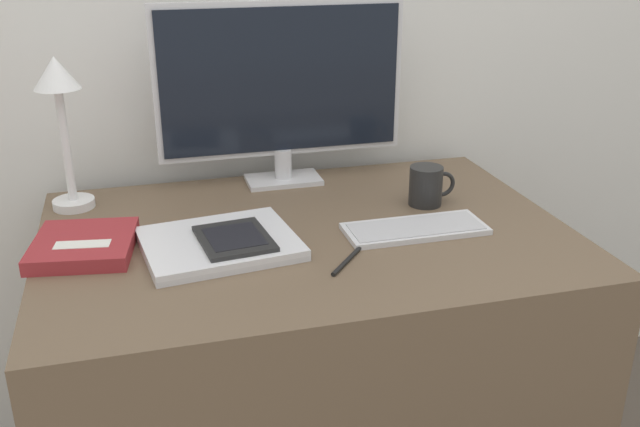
{
  "coord_description": "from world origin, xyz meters",
  "views": [
    {
      "loc": [
        -0.34,
        -1.27,
        1.38
      ],
      "look_at": [
        0.01,
        0.05,
        0.82
      ],
      "focal_mm": 40.0,
      "sensor_mm": 36.0,
      "label": 1
    }
  ],
  "objects_px": {
    "laptop": "(220,244)",
    "coffee_mug": "(427,186)",
    "monitor": "(281,87)",
    "keyboard": "(415,229)",
    "notebook": "(84,245)",
    "pen": "(348,260)",
    "desk_lamp": "(60,105)",
    "ereader": "(234,238)"
  },
  "relations": [
    {
      "from": "laptop",
      "to": "coffee_mug",
      "type": "bearing_deg",
      "value": 13.43
    },
    {
      "from": "monitor",
      "to": "keyboard",
      "type": "xyz_separation_m",
      "value": [
        0.21,
        -0.39,
        -0.24
      ]
    },
    {
      "from": "coffee_mug",
      "to": "keyboard",
      "type": "bearing_deg",
      "value": -120.87
    },
    {
      "from": "notebook",
      "to": "pen",
      "type": "relative_size",
      "value": 2.08
    },
    {
      "from": "desk_lamp",
      "to": "pen",
      "type": "distance_m",
      "value": 0.73
    },
    {
      "from": "monitor",
      "to": "coffee_mug",
      "type": "xyz_separation_m",
      "value": [
        0.29,
        -0.24,
        -0.2
      ]
    },
    {
      "from": "notebook",
      "to": "coffee_mug",
      "type": "height_order",
      "value": "coffee_mug"
    },
    {
      "from": "coffee_mug",
      "to": "pen",
      "type": "distance_m",
      "value": 0.37
    },
    {
      "from": "laptop",
      "to": "monitor",
      "type": "bearing_deg",
      "value": 59.62
    },
    {
      "from": "laptop",
      "to": "desk_lamp",
      "type": "xyz_separation_m",
      "value": [
        -0.3,
        0.32,
        0.23
      ]
    },
    {
      "from": "desk_lamp",
      "to": "coffee_mug",
      "type": "relative_size",
      "value": 3.11
    },
    {
      "from": "desk_lamp",
      "to": "notebook",
      "type": "height_order",
      "value": "desk_lamp"
    },
    {
      "from": "notebook",
      "to": "coffee_mug",
      "type": "distance_m",
      "value": 0.77
    },
    {
      "from": "monitor",
      "to": "pen",
      "type": "relative_size",
      "value": 5.45
    },
    {
      "from": "ereader",
      "to": "monitor",
      "type": "bearing_deg",
      "value": 64.23
    },
    {
      "from": "laptop",
      "to": "ereader",
      "type": "height_order",
      "value": "ereader"
    },
    {
      "from": "desk_lamp",
      "to": "coffee_mug",
      "type": "bearing_deg",
      "value": -13.79
    },
    {
      "from": "laptop",
      "to": "coffee_mug",
      "type": "distance_m",
      "value": 0.52
    },
    {
      "from": "monitor",
      "to": "notebook",
      "type": "relative_size",
      "value": 2.62
    },
    {
      "from": "laptop",
      "to": "pen",
      "type": "distance_m",
      "value": 0.27
    },
    {
      "from": "ereader",
      "to": "coffee_mug",
      "type": "relative_size",
      "value": 1.62
    },
    {
      "from": "keyboard",
      "to": "coffee_mug",
      "type": "bearing_deg",
      "value": 59.13
    },
    {
      "from": "monitor",
      "to": "desk_lamp",
      "type": "relative_size",
      "value": 1.75
    },
    {
      "from": "notebook",
      "to": "desk_lamp",
      "type": "bearing_deg",
      "value": 96.84
    },
    {
      "from": "keyboard",
      "to": "ereader",
      "type": "height_order",
      "value": "ereader"
    },
    {
      "from": "keyboard",
      "to": "notebook",
      "type": "relative_size",
      "value": 1.3
    },
    {
      "from": "ereader",
      "to": "coffee_mug",
      "type": "height_order",
      "value": "coffee_mug"
    },
    {
      "from": "monitor",
      "to": "coffee_mug",
      "type": "relative_size",
      "value": 5.45
    },
    {
      "from": "desk_lamp",
      "to": "notebook",
      "type": "bearing_deg",
      "value": -83.16
    },
    {
      "from": "desk_lamp",
      "to": "notebook",
      "type": "xyz_separation_m",
      "value": [
        0.03,
        -0.26,
        -0.23
      ]
    },
    {
      "from": "monitor",
      "to": "laptop",
      "type": "height_order",
      "value": "monitor"
    },
    {
      "from": "coffee_mug",
      "to": "laptop",
      "type": "bearing_deg",
      "value": -166.57
    },
    {
      "from": "monitor",
      "to": "pen",
      "type": "height_order",
      "value": "monitor"
    },
    {
      "from": "ereader",
      "to": "notebook",
      "type": "xyz_separation_m",
      "value": [
        -0.29,
        0.08,
        -0.01
      ]
    },
    {
      "from": "keyboard",
      "to": "coffee_mug",
      "type": "xyz_separation_m",
      "value": [
        0.09,
        0.14,
        0.04
      ]
    },
    {
      "from": "keyboard",
      "to": "notebook",
      "type": "distance_m",
      "value": 0.69
    },
    {
      "from": "notebook",
      "to": "keyboard",
      "type": "bearing_deg",
      "value": -6.66
    },
    {
      "from": "monitor",
      "to": "notebook",
      "type": "xyz_separation_m",
      "value": [
        -0.48,
        -0.31,
        -0.23
      ]
    },
    {
      "from": "ereader",
      "to": "coffee_mug",
      "type": "bearing_deg",
      "value": 16.38
    },
    {
      "from": "laptop",
      "to": "coffee_mug",
      "type": "relative_size",
      "value": 2.94
    },
    {
      "from": "keyboard",
      "to": "laptop",
      "type": "distance_m",
      "value": 0.42
    },
    {
      "from": "monitor",
      "to": "pen",
      "type": "xyz_separation_m",
      "value": [
        0.02,
        -0.49,
        -0.24
      ]
    }
  ]
}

